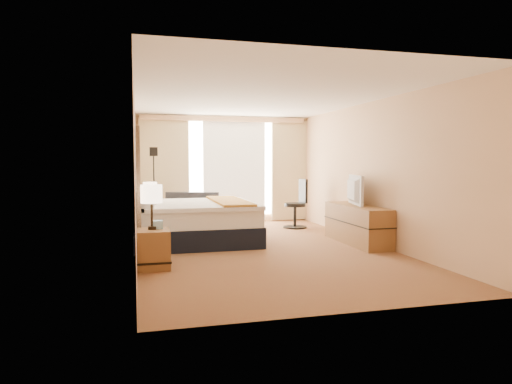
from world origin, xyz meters
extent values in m
cube|color=maroon|center=(0.00, 0.00, 0.00)|extent=(4.20, 7.00, 0.02)
cube|color=white|center=(0.00, 0.00, 2.60)|extent=(4.20, 7.00, 0.02)
cube|color=#E8B98E|center=(0.00, 3.50, 1.30)|extent=(4.20, 0.02, 2.60)
cube|color=#E8B98E|center=(0.00, -3.50, 1.30)|extent=(4.20, 0.02, 2.60)
cube|color=#E8B98E|center=(-2.10, 0.00, 1.30)|extent=(0.02, 7.00, 2.60)
cube|color=#E8B98E|center=(2.10, 0.00, 1.30)|extent=(0.02, 7.00, 2.60)
cube|color=black|center=(-2.06, 0.20, 1.28)|extent=(0.06, 1.85, 1.50)
cube|color=brown|center=(-1.87, -1.05, 0.28)|extent=(0.45, 0.52, 0.55)
cube|color=brown|center=(-1.87, 1.45, 0.28)|extent=(0.45, 0.52, 0.55)
cube|color=brown|center=(1.83, 0.00, 0.35)|extent=(0.50, 1.80, 0.70)
cube|color=white|center=(0.25, 3.47, 1.32)|extent=(2.30, 0.02, 2.30)
cube|color=#C7B38C|center=(-1.45, 3.38, 1.27)|extent=(1.15, 0.09, 2.50)
cube|color=#C7B38C|center=(1.65, 3.38, 1.27)|extent=(0.90, 0.09, 2.50)
cube|color=white|center=(0.25, 3.43, 1.27)|extent=(1.55, 0.04, 2.50)
cube|color=#E8B98E|center=(0.00, 3.34, 2.52)|extent=(4.00, 0.16, 0.12)
cube|color=black|center=(-1.05, 0.85, 0.18)|extent=(2.20, 1.99, 0.37)
cube|color=white|center=(-1.05, 0.85, 0.52)|extent=(2.15, 1.94, 0.31)
cube|color=white|center=(-0.97, 0.85, 0.71)|extent=(2.01, 2.01, 0.07)
cube|color=#B57529|center=(-0.40, 0.85, 0.76)|extent=(0.58, 2.01, 0.04)
cube|color=white|center=(-1.96, 0.37, 0.84)|extent=(0.29, 0.82, 0.19)
cube|color=white|center=(-1.96, 1.33, 0.84)|extent=(0.29, 0.82, 0.19)
cube|color=#F1E4C6|center=(-1.82, 0.85, 0.88)|extent=(0.10, 0.44, 0.38)
cube|color=#5E251B|center=(-0.95, 2.45, 0.12)|extent=(1.43, 1.02, 0.23)
cube|color=#323238|center=(-0.96, 2.41, 0.30)|extent=(1.31, 0.86, 0.15)
cube|color=#323238|center=(-0.87, 2.72, 0.55)|extent=(1.19, 0.45, 0.51)
cube|color=#323238|center=(-1.53, 2.61, 0.33)|extent=(0.28, 0.69, 0.42)
cube|color=#323238|center=(-0.37, 2.29, 0.33)|extent=(0.28, 0.69, 0.42)
cube|color=#F1E4C6|center=(-0.74, 2.34, 0.46)|extent=(0.16, 0.33, 0.30)
cube|color=black|center=(-1.73, 2.30, 0.01)|extent=(0.23, 0.23, 0.02)
cylinder|color=black|center=(-1.73, 2.30, 0.83)|extent=(0.03, 0.03, 1.61)
cube|color=black|center=(-1.73, 2.30, 1.71)|extent=(0.17, 0.17, 0.19)
cylinder|color=black|center=(1.36, 2.10, 0.02)|extent=(0.54, 0.54, 0.03)
cylinder|color=black|center=(1.36, 2.10, 0.28)|extent=(0.06, 0.06, 0.48)
cylinder|color=black|center=(1.36, 2.10, 0.52)|extent=(0.47, 0.47, 0.07)
cube|color=black|center=(1.56, 2.10, 0.84)|extent=(0.06, 0.43, 0.54)
cube|color=black|center=(-1.89, -1.02, 0.57)|extent=(0.11, 0.11, 0.04)
cylinder|color=black|center=(-1.89, -1.02, 0.78)|extent=(0.03, 0.03, 0.38)
cylinder|color=#FFE4BF|center=(-1.89, -1.02, 1.06)|extent=(0.30, 0.30, 0.26)
cube|color=black|center=(-1.84, 1.39, 0.57)|extent=(0.09, 0.09, 0.04)
cylinder|color=black|center=(-1.84, 1.39, 0.75)|extent=(0.03, 0.03, 0.33)
cylinder|color=#FFE4BF|center=(-1.84, 1.39, 0.99)|extent=(0.26, 0.26, 0.23)
cube|color=#9CCFF1|center=(-1.80, -0.98, 0.61)|extent=(0.13, 0.13, 0.12)
cube|color=black|center=(-1.75, 1.45, 0.58)|extent=(0.20, 0.17, 0.07)
imported|color=black|center=(1.78, 0.18, 0.97)|extent=(0.34, 0.96, 0.55)
camera|label=1|loc=(-2.08, -7.59, 1.53)|focal=32.00mm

